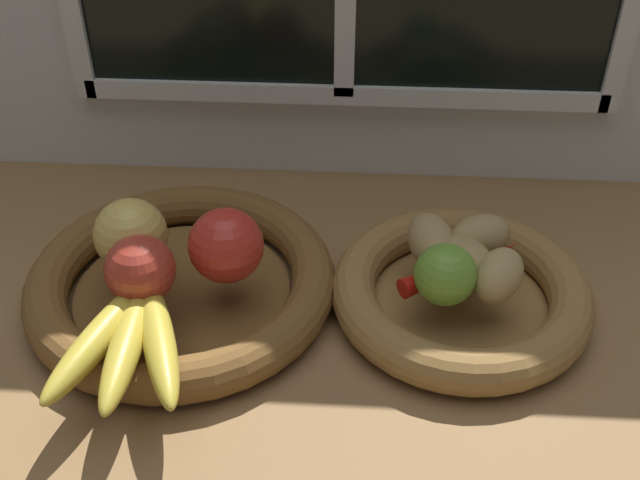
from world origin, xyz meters
TOP-DOWN VIEW (x-y plane):
  - ground_plane at (0.00, 0.00)cm, footprint 140.00×90.00cm
  - fruit_bowl_left at (-16.20, 2.72)cm, footprint 32.84×32.84cm
  - fruit_bowl_right at (13.37, 2.72)cm, footprint 27.17×27.17cm
  - apple_red_right at (-10.78, 1.48)cm, footprint 7.67×7.67cm
  - apple_golden_left at (-20.76, 2.72)cm, footprint 7.56×7.56cm
  - apple_red_front at (-18.62, -2.33)cm, footprint 6.97×6.97cm
  - banana_bunch_front at (-18.18, -9.51)cm, footprint 13.79×18.62cm
  - potato_large at (13.37, 2.72)cm, footprint 7.93×8.54cm
  - potato_oblong at (10.06, 5.29)cm, footprint 6.26×9.08cm
  - potato_back at (15.21, 6.76)cm, footprint 8.11×7.02cm
  - potato_small at (16.31, -0.22)cm, footprint 7.16×8.13cm
  - lime_near at (11.00, -0.84)cm, footprint 6.19×6.19cm
  - chili_pepper at (13.23, 3.14)cm, footprint 13.68×9.89cm

SIDE VIEW (x-z plane):
  - ground_plane at x=0.00cm, z-range -3.00..0.00cm
  - fruit_bowl_left at x=-16.20cm, z-range -0.18..4.39cm
  - fruit_bowl_right at x=13.37cm, z-range -0.16..4.40cm
  - chili_pepper at x=13.23cm, z-range 4.57..6.69cm
  - banana_bunch_front at x=-18.18cm, z-range 4.57..7.54cm
  - potato_large at x=13.37cm, z-range 4.57..8.81cm
  - potato_back at x=15.21cm, z-range 4.57..8.97cm
  - potato_oblong at x=10.06cm, z-range 4.57..9.15cm
  - potato_small at x=16.31cm, z-range 4.57..9.64cm
  - lime_near at x=11.00cm, z-range 4.57..10.75cm
  - apple_red_front at x=-18.62cm, z-range 4.57..11.54cm
  - apple_golden_left at x=-20.76cm, z-range 4.57..12.13cm
  - apple_red_right at x=-10.78cm, z-range 4.57..12.24cm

